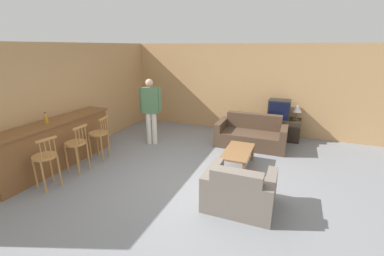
# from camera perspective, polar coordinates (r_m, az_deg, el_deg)

# --- Properties ---
(ground_plane) EXTENTS (24.00, 24.00, 0.00)m
(ground_plane) POSITION_cam_1_polar(r_m,az_deg,el_deg) (5.07, -1.45, -12.06)
(ground_plane) COLOR gray
(wall_back) EXTENTS (9.40, 0.08, 2.60)m
(wall_back) POSITION_cam_1_polar(r_m,az_deg,el_deg) (7.98, 9.06, 8.74)
(wall_back) COLOR tan
(wall_back) RESTS_ON ground_plane
(wall_left) EXTENTS (0.08, 8.66, 2.60)m
(wall_left) POSITION_cam_1_polar(r_m,az_deg,el_deg) (7.40, -20.66, 7.13)
(wall_left) COLOR tan
(wall_left) RESTS_ON ground_plane
(bar_counter) EXTENTS (0.55, 2.80, 1.03)m
(bar_counter) POSITION_cam_1_polar(r_m,az_deg,el_deg) (6.22, -28.02, -3.18)
(bar_counter) COLOR brown
(bar_counter) RESTS_ON ground_plane
(bar_chair_near) EXTENTS (0.49, 0.49, 1.00)m
(bar_chair_near) POSITION_cam_1_polar(r_m,az_deg,el_deg) (5.37, -29.78, -6.17)
(bar_chair_near) COLOR #B77F42
(bar_chair_near) RESTS_ON ground_plane
(bar_chair_mid) EXTENTS (0.42, 0.42, 1.00)m
(bar_chair_mid) POSITION_cam_1_polar(r_m,az_deg,el_deg) (5.80, -24.28, -3.68)
(bar_chair_mid) COLOR #B77F42
(bar_chair_mid) RESTS_ON ground_plane
(bar_chair_far) EXTENTS (0.48, 0.48, 1.00)m
(bar_chair_far) POSITION_cam_1_polar(r_m,az_deg,el_deg) (6.25, -19.97, -1.69)
(bar_chair_far) COLOR #B77F42
(bar_chair_far) RESTS_ON ground_plane
(couch_far) EXTENTS (1.76, 0.91, 0.80)m
(couch_far) POSITION_cam_1_polar(r_m,az_deg,el_deg) (6.93, 13.05, -1.54)
(couch_far) COLOR #4C3828
(couch_far) RESTS_ON ground_plane
(armchair_near) EXTENTS (1.09, 0.86, 0.78)m
(armchair_near) POSITION_cam_1_polar(r_m,az_deg,el_deg) (4.32, 10.41, -13.73)
(armchair_near) COLOR #70665B
(armchair_near) RESTS_ON ground_plane
(coffee_table) EXTENTS (0.55, 1.09, 0.40)m
(coffee_table) POSITION_cam_1_polar(r_m,az_deg,el_deg) (5.59, 10.17, -5.48)
(coffee_table) COLOR brown
(coffee_table) RESTS_ON ground_plane
(tv_unit) EXTENTS (1.21, 0.56, 0.59)m
(tv_unit) POSITION_cam_1_polar(r_m,az_deg,el_deg) (7.66, 18.38, -0.07)
(tv_unit) COLOR #2D2319
(tv_unit) RESTS_ON ground_plane
(tv) EXTENTS (0.58, 0.45, 0.53)m
(tv) POSITION_cam_1_polar(r_m,az_deg,el_deg) (7.52, 18.79, 3.97)
(tv) COLOR black
(tv) RESTS_ON tv_unit
(bottle) EXTENTS (0.08, 0.08, 0.24)m
(bottle) POSITION_cam_1_polar(r_m,az_deg,el_deg) (5.92, -29.72, 1.85)
(bottle) COLOR #B27A23
(bottle) RESTS_ON bar_counter
(table_lamp) EXTENTS (0.25, 0.25, 0.42)m
(table_lamp) POSITION_cam_1_polar(r_m,az_deg,el_deg) (7.50, 22.30, 3.90)
(table_lamp) COLOR brown
(table_lamp) RESTS_ON tv_unit
(person_by_window) EXTENTS (0.53, 0.32, 1.73)m
(person_by_window) POSITION_cam_1_polar(r_m,az_deg,el_deg) (6.78, -9.19, 4.43)
(person_by_window) COLOR silver
(person_by_window) RESTS_ON ground_plane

